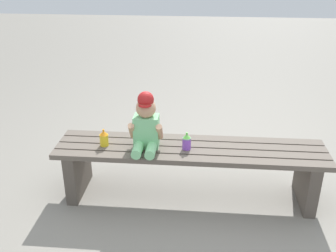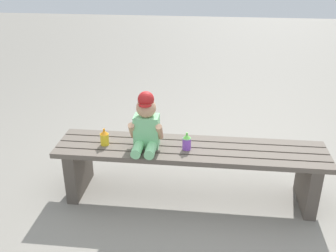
{
  "view_description": "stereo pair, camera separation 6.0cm",
  "coord_description": "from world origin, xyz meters",
  "px_view_note": "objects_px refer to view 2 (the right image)",
  "views": [
    {
      "loc": [
        0.06,
        -2.43,
        1.69
      ],
      "look_at": [
        -0.15,
        -0.05,
        0.59
      ],
      "focal_mm": 41.95,
      "sensor_mm": 36.0,
      "label": 1
    },
    {
      "loc": [
        0.12,
        -2.42,
        1.69
      ],
      "look_at": [
        -0.15,
        -0.05,
        0.59
      ],
      "focal_mm": 41.95,
      "sensor_mm": 36.0,
      "label": 2
    }
  ],
  "objects_px": {
    "child_figure": "(146,124)",
    "sippy_cup_left": "(104,137)",
    "sippy_cup_right": "(187,142)",
    "park_bench": "(190,162)"
  },
  "relations": [
    {
      "from": "child_figure",
      "to": "sippy_cup_left",
      "type": "distance_m",
      "value": 0.32
    },
    {
      "from": "sippy_cup_left",
      "to": "park_bench",
      "type": "bearing_deg",
      "value": 2.5
    },
    {
      "from": "sippy_cup_left",
      "to": "sippy_cup_right",
      "type": "xyz_separation_m",
      "value": [
        0.58,
        0.0,
        0.0
      ]
    },
    {
      "from": "park_bench",
      "to": "child_figure",
      "type": "relative_size",
      "value": 4.67
    },
    {
      "from": "park_bench",
      "to": "sippy_cup_right",
      "type": "height_order",
      "value": "sippy_cup_right"
    },
    {
      "from": "park_bench",
      "to": "child_figure",
      "type": "distance_m",
      "value": 0.43
    },
    {
      "from": "sippy_cup_left",
      "to": "sippy_cup_right",
      "type": "distance_m",
      "value": 0.58
    },
    {
      "from": "sippy_cup_right",
      "to": "park_bench",
      "type": "bearing_deg",
      "value": 45.33
    },
    {
      "from": "sippy_cup_left",
      "to": "child_figure",
      "type": "bearing_deg",
      "value": -0.28
    },
    {
      "from": "child_figure",
      "to": "sippy_cup_left",
      "type": "height_order",
      "value": "child_figure"
    }
  ]
}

